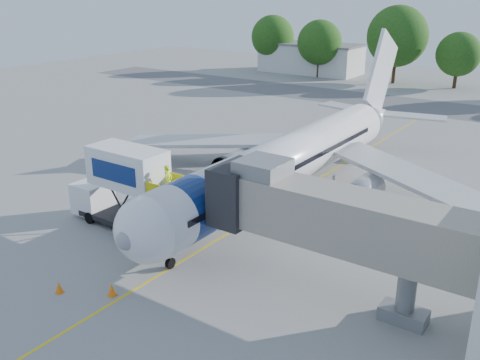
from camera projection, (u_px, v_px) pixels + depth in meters
The scene contains 13 objects.
ground at pixel (261, 213), 37.52m from camera, with size 160.00×160.00×0.00m, color gray.
guidance_line at pixel (261, 213), 37.51m from camera, with size 0.15×70.00×0.01m, color yellow.
taxiway_strip at pixel (435, 108), 69.87m from camera, with size 120.00×10.00×0.01m, color #59595B.
aircraft at pixel (292, 159), 39.68m from camera, with size 34.17×37.73×11.35m.
jet_bridge at pixel (322, 216), 26.34m from camera, with size 13.90×3.20×6.60m.
catering_hiloader at pixel (122, 187), 34.55m from camera, with size 8.52×2.44×5.50m.
safety_cone_a at pixel (112, 290), 27.39m from camera, with size 0.44×0.44×0.70m.
safety_cone_b at pixel (59, 287), 27.67m from camera, with size 0.40×0.40×0.64m.
outbuilding_left at pixel (311, 58), 97.91m from camera, with size 18.40×8.40×5.30m.
tree_a at pixel (273, 37), 99.45m from camera, with size 7.94×7.94×10.12m.
tree_b at pixel (320, 42), 91.99m from camera, with size 7.64×7.64×9.74m.
tree_c at pixel (397, 36), 85.36m from camera, with size 9.67×9.67×12.34m.
tree_d at pixel (459, 54), 81.76m from camera, with size 6.74×6.74×8.59m.
Camera 1 is at (18.52, -29.11, 14.98)m, focal length 40.00 mm.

